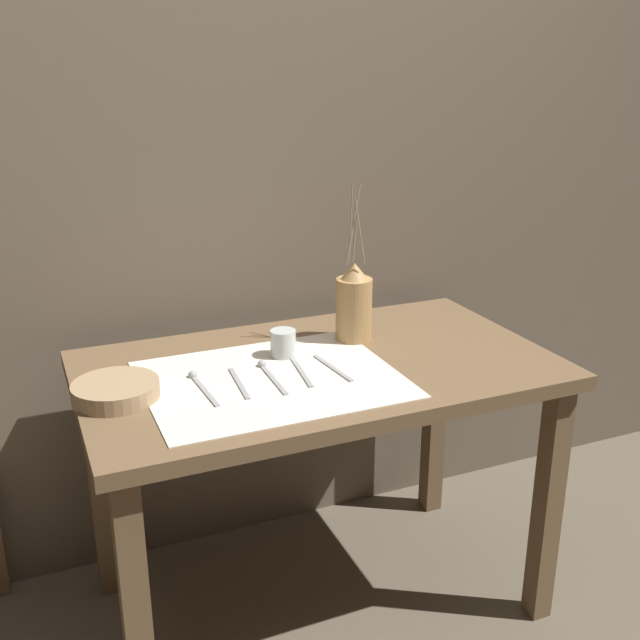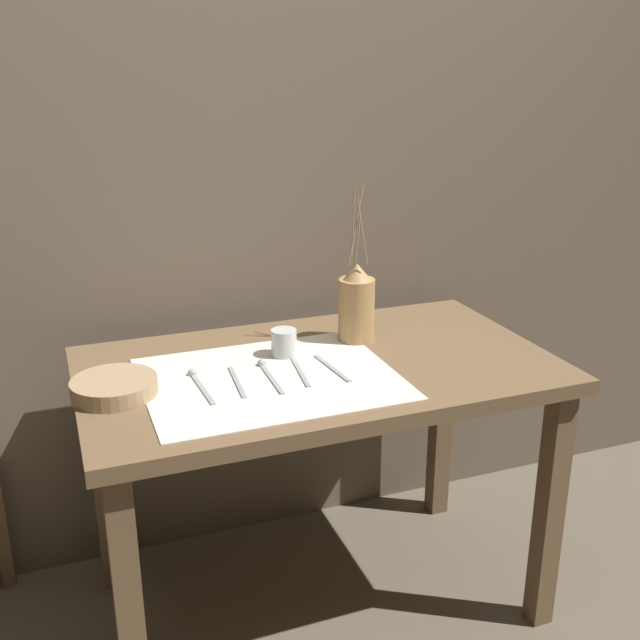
% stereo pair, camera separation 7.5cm
% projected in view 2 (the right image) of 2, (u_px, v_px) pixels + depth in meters
% --- Properties ---
extents(ground_plane, '(12.00, 12.00, 0.00)m').
position_uv_depth(ground_plane, '(318.00, 599.00, 2.23)').
color(ground_plane, brown).
extents(stone_wall_back, '(7.00, 0.06, 2.40)m').
position_uv_depth(stone_wall_back, '(263.00, 173.00, 2.25)').
color(stone_wall_back, brown).
rests_on(stone_wall_back, ground_plane).
extents(wooden_table, '(1.24, 0.71, 0.76)m').
position_uv_depth(wooden_table, '(318.00, 399.00, 2.01)').
color(wooden_table, brown).
rests_on(wooden_table, ground_plane).
extents(linen_cloth, '(0.63, 0.50, 0.00)m').
position_uv_depth(linen_cloth, '(270.00, 378.00, 1.88)').
color(linen_cloth, beige).
rests_on(linen_cloth, wooden_table).
extents(pitcher_with_flowers, '(0.10, 0.10, 0.44)m').
position_uv_depth(pitcher_with_flowers, '(356.00, 305.00, 2.10)').
color(pitcher_with_flowers, '#A87F4C').
rests_on(pitcher_with_flowers, wooden_table).
extents(wooden_bowl, '(0.20, 0.20, 0.04)m').
position_uv_depth(wooden_bowl, '(114.00, 387.00, 1.78)').
color(wooden_bowl, '#9E7F5B').
rests_on(wooden_bowl, wooden_table).
extents(glass_tumbler_near, '(0.07, 0.07, 0.07)m').
position_uv_depth(glass_tumbler_near, '(284.00, 343.00, 2.01)').
color(glass_tumbler_near, '#B7C1BC').
rests_on(glass_tumbler_near, wooden_table).
extents(spoon_outer, '(0.03, 0.21, 0.02)m').
position_uv_depth(spoon_outer, '(196.00, 379.00, 1.86)').
color(spoon_outer, '#939399').
rests_on(spoon_outer, wooden_table).
extents(fork_outer, '(0.03, 0.19, 0.00)m').
position_uv_depth(fork_outer, '(237.00, 382.00, 1.85)').
color(fork_outer, '#939399').
rests_on(fork_outer, wooden_table).
extents(spoon_inner, '(0.02, 0.21, 0.02)m').
position_uv_depth(spoon_inner, '(266.00, 369.00, 1.92)').
color(spoon_inner, '#939399').
rests_on(spoon_inner, wooden_table).
extents(knife_center, '(0.04, 0.19, 0.00)m').
position_uv_depth(knife_center, '(300.00, 372.00, 1.91)').
color(knife_center, '#939399').
rests_on(knife_center, wooden_table).
extents(fork_inner, '(0.03, 0.19, 0.00)m').
position_uv_depth(fork_inner, '(332.00, 368.00, 1.93)').
color(fork_inner, '#939399').
rests_on(fork_inner, wooden_table).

